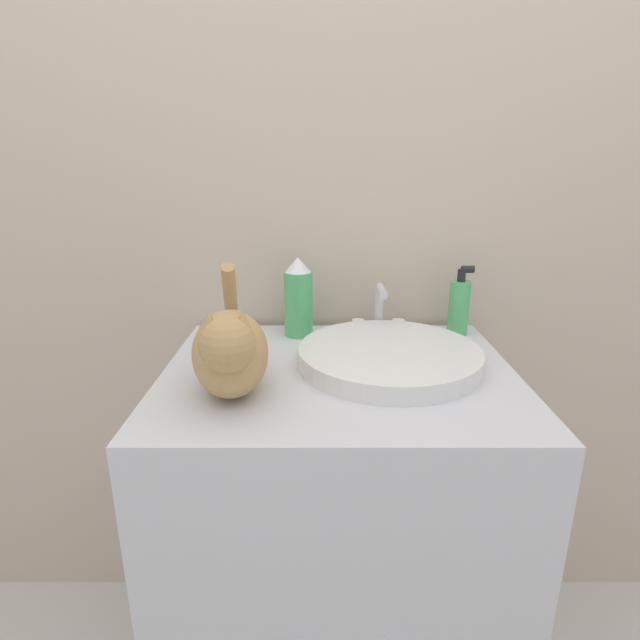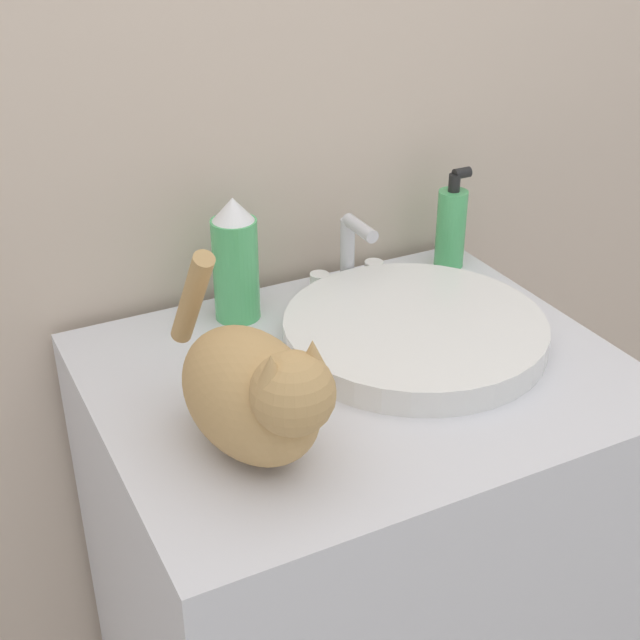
{
  "view_description": "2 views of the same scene",
  "coord_description": "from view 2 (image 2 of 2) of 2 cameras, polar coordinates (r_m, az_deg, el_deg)",
  "views": [
    {
      "loc": [
        -0.04,
        -0.67,
        1.31
      ],
      "look_at": [
        -0.04,
        0.27,
        1.01
      ],
      "focal_mm": 28.0,
      "sensor_mm": 36.0,
      "label": 1
    },
    {
      "loc": [
        -0.54,
        -0.63,
        1.56
      ],
      "look_at": [
        -0.08,
        0.27,
        1.0
      ],
      "focal_mm": 50.0,
      "sensor_mm": 36.0,
      "label": 2
    }
  ],
  "objects": [
    {
      "name": "cat",
      "position": [
        1.06,
        -4.18,
        -4.59
      ],
      "size": [
        0.17,
        0.34,
        0.23
      ],
      "rotation": [
        0.0,
        0.0,
        -1.43
      ],
      "color": "tan",
      "rests_on": "vanity_cabinet"
    },
    {
      "name": "spray_bottle",
      "position": [
        1.37,
        -5.44,
        3.79
      ],
      "size": [
        0.07,
        0.07,
        0.2
      ],
      "color": "#4CB266",
      "rests_on": "vanity_cabinet"
    },
    {
      "name": "sink_basin",
      "position": [
        1.33,
        6.07,
        -0.72
      ],
      "size": [
        0.39,
        0.39,
        0.04
      ],
      "color": "white",
      "rests_on": "vanity_cabinet"
    },
    {
      "name": "wall_back",
      "position": [
        1.42,
        -4.19,
        16.07
      ],
      "size": [
        6.0,
        0.05,
        2.5
      ],
      "color": "#C6B29E",
      "rests_on": "ground_plane"
    },
    {
      "name": "vanity_cabinet",
      "position": [
        1.55,
        2.18,
        -17.24
      ],
      "size": [
        0.74,
        0.61,
        0.89
      ],
      "color": "silver",
      "rests_on": "ground_plane"
    },
    {
      "name": "faucet",
      "position": [
        1.47,
        1.92,
        3.99
      ],
      "size": [
        0.14,
        0.1,
        0.13
      ],
      "color": "silver",
      "rests_on": "vanity_cabinet"
    },
    {
      "name": "soap_bottle",
      "position": [
        1.56,
        8.4,
        5.97
      ],
      "size": [
        0.05,
        0.05,
        0.18
      ],
      "color": "#4CB266",
      "rests_on": "vanity_cabinet"
    }
  ]
}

